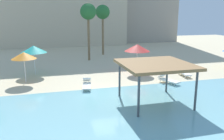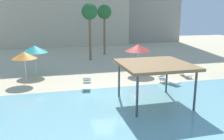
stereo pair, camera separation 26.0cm
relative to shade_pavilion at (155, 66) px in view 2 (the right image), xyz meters
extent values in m
plane|color=beige|center=(-2.32, 2.34, -2.46)|extent=(80.00, 80.00, 0.00)
cube|color=#7AB7C1|center=(-2.32, -2.91, -2.44)|extent=(44.00, 13.50, 0.04)
cylinder|color=#42474C|center=(-1.78, 1.78, -1.24)|extent=(0.14, 0.14, 2.45)
cylinder|color=#42474C|center=(1.78, 1.78, -1.24)|extent=(0.14, 0.14, 2.45)
cylinder|color=#42474C|center=(-1.78, -1.78, -1.24)|extent=(0.14, 0.14, 2.45)
cylinder|color=#42474C|center=(1.78, -1.78, -1.24)|extent=(0.14, 0.14, 2.45)
cube|color=olive|center=(0.00, 0.00, 0.07)|extent=(4.26, 4.26, 0.18)
cylinder|color=silver|center=(-7.62, 9.79, -1.42)|extent=(0.06, 0.06, 2.08)
cone|color=teal|center=(-7.62, 9.79, -0.06)|extent=(2.37, 2.37, 0.65)
cylinder|color=silver|center=(-8.29, 7.17, -1.46)|extent=(0.06, 0.06, 2.00)
cone|color=orange|center=(-8.29, 7.17, -0.18)|extent=(2.02, 2.02, 0.56)
cylinder|color=silver|center=(1.84, 7.95, -1.41)|extent=(0.06, 0.06, 2.10)
cone|color=red|center=(1.84, 7.95, -0.03)|extent=(2.41, 2.41, 0.66)
cylinder|color=white|center=(5.76, 4.83, -2.35)|extent=(0.05, 0.05, 0.22)
cylinder|color=white|center=(5.28, 4.88, -2.35)|extent=(0.05, 0.05, 0.22)
cylinder|color=white|center=(5.93, 6.26, -2.35)|extent=(0.05, 0.05, 0.22)
cylinder|color=white|center=(5.45, 6.31, -2.35)|extent=(0.05, 0.05, 0.22)
cube|color=white|center=(5.61, 5.57, -2.19)|extent=(0.81, 1.86, 0.10)
cube|color=white|center=(5.70, 6.31, -1.92)|extent=(0.66, 0.58, 0.40)
cylinder|color=white|center=(-3.58, 3.29, -2.35)|extent=(0.05, 0.05, 0.22)
cylinder|color=white|center=(-4.05, 3.38, -2.35)|extent=(0.05, 0.05, 0.22)
cylinder|color=white|center=(-3.32, 4.71, -2.35)|extent=(0.05, 0.05, 0.22)
cylinder|color=white|center=(-3.79, 4.80, -2.35)|extent=(0.05, 0.05, 0.22)
cube|color=white|center=(-3.69, 4.04, -2.19)|extent=(0.91, 1.88, 0.10)
cube|color=white|center=(-3.55, 4.78, -1.92)|extent=(0.68, 0.61, 0.40)
cylinder|color=white|center=(3.54, 3.11, -2.35)|extent=(0.05, 0.05, 0.22)
cylinder|color=white|center=(3.09, 2.93, -2.35)|extent=(0.05, 0.05, 0.22)
cylinder|color=white|center=(2.98, 4.44, -2.35)|extent=(0.05, 0.05, 0.22)
cylinder|color=white|center=(2.54, 4.26, -2.35)|extent=(0.05, 0.05, 0.22)
cube|color=white|center=(3.04, 3.69, -2.19)|extent=(1.25, 1.89, 0.10)
cube|color=white|center=(2.75, 4.37, -1.92)|extent=(0.75, 0.70, 0.40)
cylinder|color=brown|center=(1.08, 19.06, 0.26)|extent=(0.28, 0.28, 5.44)
sphere|color=#286B33|center=(1.08, 19.06, 3.33)|extent=(1.90, 1.90, 1.90)
cylinder|color=brown|center=(-1.50, 15.50, 0.27)|extent=(0.28, 0.28, 5.47)
sphere|color=#286B33|center=(-1.50, 15.50, 3.35)|extent=(1.90, 1.90, 1.90)
camera|label=1|loc=(-6.45, -13.42, 3.18)|focal=38.77mm
camera|label=2|loc=(-6.20, -13.48, 3.18)|focal=38.77mm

